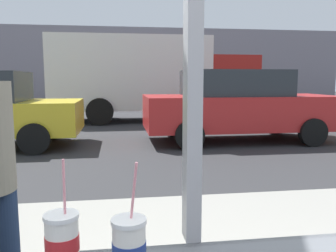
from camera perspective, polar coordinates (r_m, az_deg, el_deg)
ground_plane at (r=9.15m, az=-6.61°, el=-1.89°), size 60.00×60.00×0.00m
building_facade_far at (r=21.89m, az=-7.69°, el=9.67°), size 28.00×1.20×4.60m
soda_cup_left at (r=1.05m, az=-16.94°, el=-17.71°), size 0.10×0.10×0.33m
soda_cup_right at (r=0.98m, az=-6.38°, el=-19.38°), size 0.09×0.09×0.33m
parked_car_red at (r=8.66m, az=11.36°, el=3.37°), size 4.59×2.03×1.73m
box_truck at (r=12.76m, az=-2.94°, el=8.20°), size 7.28×2.44×2.98m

